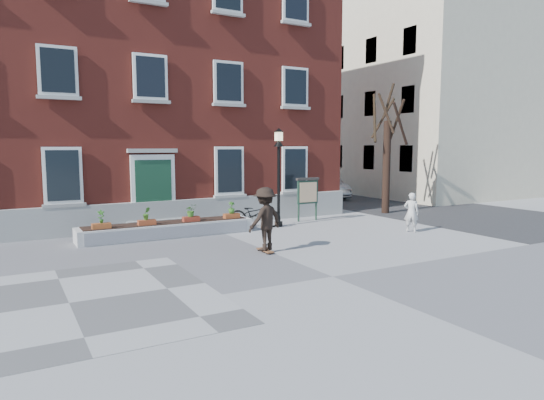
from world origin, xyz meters
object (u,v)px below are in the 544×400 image
parked_car (327,187)px  bystander (411,212)px  bicycle (255,214)px  skateboarder (265,219)px  lamp_post (279,163)px  notice_board (308,192)px

parked_car → bystander: size_ratio=2.74×
bicycle → skateboarder: 4.57m
lamp_post → skateboarder: bearing=-124.9°
bystander → skateboarder: size_ratio=0.75×
notice_board → skateboarder: 6.41m
parked_car → bicycle: bearing=-128.0°
parked_car → skateboarder: (-10.71, -11.72, 0.36)m
bicycle → bystander: 6.02m
parked_car → notice_board: 9.50m
parked_car → lamp_post: (-7.98, -7.80, 1.86)m
bicycle → bystander: size_ratio=1.37×
bicycle → skateboarder: bearing=-173.5°
bicycle → notice_board: bearing=-53.0°
bystander → skateboarder: bearing=49.8°
bicycle → parked_car: size_ratio=0.50×
lamp_post → skateboarder: size_ratio=1.97×
bystander → parked_car: bearing=-64.1°
bystander → notice_board: (-1.92, 4.16, 0.51)m
bystander → lamp_post: 5.44m
parked_car → skateboarder: skateboarder is taller
notice_board → skateboarder: (-4.52, -4.53, -0.23)m
parked_car → notice_board: notice_board is taller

